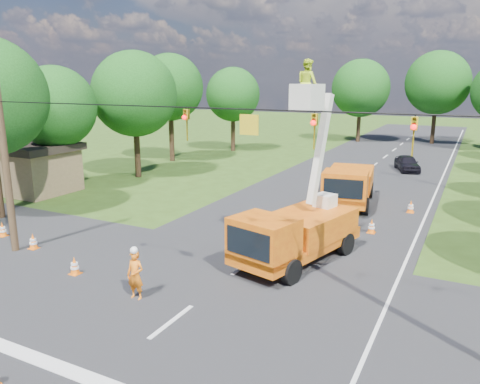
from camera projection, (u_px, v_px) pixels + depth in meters
The scene contains 24 objects.
ground at pixel (344, 189), 31.42m from camera, with size 140.00×140.00×0.00m, color #2E4715.
road_main at pixel (344, 189), 31.42m from camera, with size 12.00×100.00×0.06m, color black.
road_cross at pixel (206, 296), 15.83m from camera, with size 56.00×10.00×0.07m, color black.
stop_bar at pixel (95, 382), 11.33m from camera, with size 9.00×0.45×0.02m, color silver.
edge_line at pixel (434, 198), 28.95m from camera, with size 0.12×90.00×0.02m, color silver.
bucket_truck at pixel (296, 223), 18.38m from camera, with size 3.72×6.52×7.90m.
second_truck at pixel (348, 185), 27.00m from camera, with size 3.29×6.64×2.38m.
ground_worker at pixel (135, 275), 15.44m from camera, with size 0.62×0.41×1.70m, color #FE5715.
distant_car at pixel (407, 163), 37.48m from camera, with size 1.50×3.72×1.27m, color black.
traffic_cone_2 at pixel (299, 242), 20.11m from camera, with size 0.38×0.38×0.71m.
traffic_cone_3 at pixel (372, 226), 22.22m from camera, with size 0.38×0.38×0.71m.
traffic_cone_4 at pixel (75, 266), 17.49m from camera, with size 0.38×0.38×0.71m.
traffic_cone_5 at pixel (33, 241), 20.13m from camera, with size 0.38×0.38×0.71m.
traffic_cone_6 at pixel (2, 229), 21.75m from camera, with size 0.38×0.38×0.71m.
traffic_cone_7 at pixel (411, 207), 25.64m from camera, with size 0.38×0.38×0.71m.
pole_left at pixel (3, 147), 18.98m from camera, with size 0.30×0.30×9.00m.
signal_span at pixel (268, 125), 13.47m from camera, with size 18.00×0.29×1.07m.
shed at pixel (31, 167), 30.33m from camera, with size 5.50×4.50×3.15m.
tree_left_c at pixel (55, 107), 29.65m from camera, with size 5.20×5.20×8.06m.
tree_left_d at pixel (134, 94), 34.02m from camera, with size 6.20×6.20×9.24m.
tree_left_e at pixel (170, 87), 40.79m from camera, with size 5.80×5.80×9.41m.
tree_left_f at pixel (233, 95), 47.02m from camera, with size 5.40×5.40×8.40m.
tree_far_a at pixel (361, 88), 53.84m from camera, with size 6.60×6.60×9.50m.
tree_far_b at pixel (438, 83), 51.89m from camera, with size 7.00×7.00×10.32m.
Camera 1 is at (7.65, -10.45, 7.14)m, focal length 35.00 mm.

